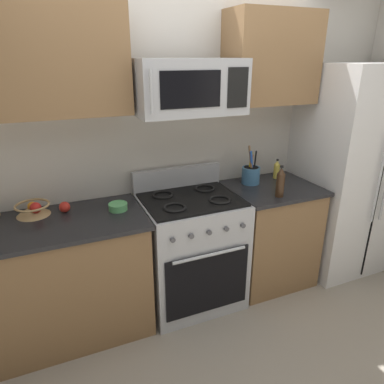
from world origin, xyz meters
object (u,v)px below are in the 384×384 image
at_px(range_oven, 191,249).
at_px(fruit_basket, 33,209).
at_px(utensil_crock, 251,174).
at_px(refrigerator, 347,171).
at_px(bottle_oil, 277,170).
at_px(microwave, 189,87).
at_px(prep_bowl, 118,206).
at_px(apple_loose, 65,207).
at_px(bottle_soy, 280,182).

xyz_separation_m(range_oven, fruit_basket, (-1.11, 0.18, 0.48)).
bearing_deg(range_oven, utensil_crock, 13.28).
bearing_deg(refrigerator, utensil_crock, 169.99).
xyz_separation_m(fruit_basket, bottle_oil, (2.04, 0.00, 0.03)).
height_order(range_oven, microwave, microwave).
bearing_deg(prep_bowl, microwave, -0.62).
bearing_deg(microwave, utensil_crock, 10.82).
height_order(microwave, bottle_oil, microwave).
xyz_separation_m(utensil_crock, prep_bowl, (-1.18, -0.11, -0.06)).
bearing_deg(microwave, apple_loose, 172.61).
bearing_deg(refrigerator, microwave, 178.34).
distance_m(refrigerator, microwave, 1.76).
bearing_deg(apple_loose, bottle_soy, -12.43).
bearing_deg(range_oven, refrigerator, -0.63).
xyz_separation_m(refrigerator, microwave, (-1.57, 0.05, 0.80)).
bearing_deg(microwave, range_oven, -89.97).
bearing_deg(bottle_oil, fruit_basket, -179.98).
height_order(refrigerator, microwave, microwave).
xyz_separation_m(range_oven, bottle_soy, (0.68, -0.20, 0.55)).
distance_m(utensil_crock, apple_loose, 1.54).
height_order(range_oven, refrigerator, refrigerator).
relative_size(fruit_basket, bottle_soy, 0.93).
bearing_deg(microwave, bottle_soy, -18.90).
xyz_separation_m(refrigerator, bottle_oil, (-0.65, 0.20, 0.04)).
distance_m(refrigerator, prep_bowl, 2.12).
relative_size(utensil_crock, fruit_basket, 1.44).
distance_m(range_oven, apple_loose, 1.04).
xyz_separation_m(utensil_crock, bottle_soy, (0.05, -0.35, 0.03)).
bearing_deg(refrigerator, bottle_soy, -168.22).
bearing_deg(bottle_soy, apple_loose, 167.57).
bearing_deg(fruit_basket, utensil_crock, -0.95).
relative_size(microwave, prep_bowl, 5.54).
height_order(range_oven, apple_loose, range_oven).
bearing_deg(utensil_crock, apple_loose, -179.91).
height_order(refrigerator, bottle_oil, refrigerator).
relative_size(refrigerator, utensil_crock, 5.62).
xyz_separation_m(range_oven, bottle_oil, (0.92, 0.18, 0.52)).
bearing_deg(prep_bowl, refrigerator, -1.39).
height_order(utensil_crock, bottle_soy, utensil_crock).
distance_m(microwave, bottle_soy, 1.02).
relative_size(microwave, fruit_basket, 3.24).
relative_size(microwave, bottle_soy, 3.00).
distance_m(fruit_basket, prep_bowl, 0.58).
xyz_separation_m(microwave, prep_bowl, (-0.55, 0.01, -0.81)).
bearing_deg(bottle_oil, utensil_crock, -174.25).
height_order(refrigerator, fruit_basket, refrigerator).
relative_size(range_oven, bottle_oil, 6.12).
xyz_separation_m(refrigerator, utensil_crock, (-0.94, 0.17, 0.04)).
bearing_deg(microwave, refrigerator, -1.66).
xyz_separation_m(apple_loose, prep_bowl, (0.36, -0.11, -0.01)).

